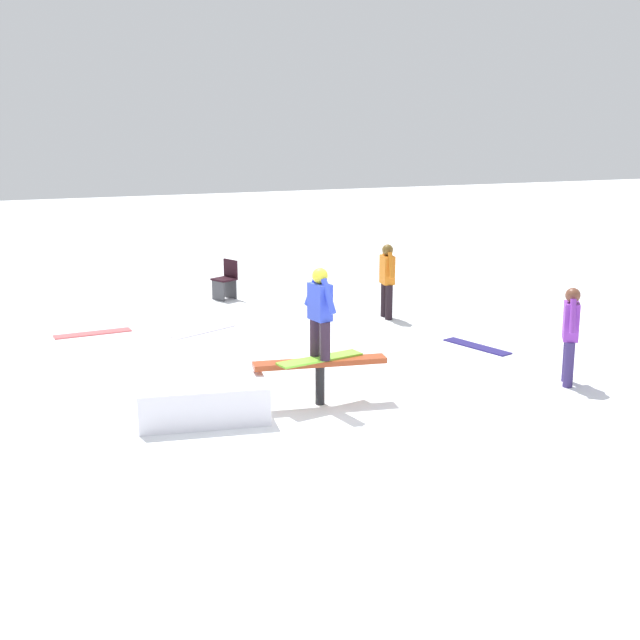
# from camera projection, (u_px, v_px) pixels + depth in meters

# --- Properties ---
(ground_plane) EXTENTS (60.00, 60.00, 0.00)m
(ground_plane) POSITION_uv_depth(u_px,v_px,m) (320.00, 404.00, 13.19)
(ground_plane) COLOR white
(rail_feature) EXTENTS (2.00, 0.49, 0.68)m
(rail_feature) POSITION_uv_depth(u_px,v_px,m) (320.00, 367.00, 13.05)
(rail_feature) COLOR black
(rail_feature) RESTS_ON ground
(snow_kicker_ramp) EXTENTS (1.95, 1.68, 0.54)m
(snow_kicker_ramp) POSITION_uv_depth(u_px,v_px,m) (201.00, 395.00, 12.75)
(snow_kicker_ramp) COLOR white
(snow_kicker_ramp) RESTS_ON ground
(main_rider_on_rail) EXTENTS (1.37, 0.78, 1.37)m
(main_rider_on_rail) POSITION_uv_depth(u_px,v_px,m) (320.00, 314.00, 12.86)
(main_rider_on_rail) COLOR #84DE38
(main_rider_on_rail) RESTS_ON rail_feature
(bystander_purple) EXTENTS (0.43, 0.66, 1.56)m
(bystander_purple) POSITION_uv_depth(u_px,v_px,m) (570.00, 331.00, 13.90)
(bystander_purple) COLOR navy
(bystander_purple) RESTS_ON ground
(bystander_orange) EXTENTS (0.24, 0.70, 1.53)m
(bystander_orange) POSITION_uv_depth(u_px,v_px,m) (387.00, 277.00, 18.15)
(bystander_orange) COLOR black
(bystander_orange) RESTS_ON ground
(loose_snowboard_navy) EXTENTS (0.76, 1.41, 0.02)m
(loose_snowboard_navy) POSITION_uv_depth(u_px,v_px,m) (477.00, 347.00, 16.20)
(loose_snowboard_navy) COLOR navy
(loose_snowboard_navy) RESTS_ON ground
(loose_snowboard_coral) EXTENTS (1.48, 0.45, 0.02)m
(loose_snowboard_coral) POSITION_uv_depth(u_px,v_px,m) (93.00, 333.00, 17.11)
(loose_snowboard_coral) COLOR #EB5C61
(loose_snowboard_coral) RESTS_ON ground
(loose_snowboard_white) EXTENTS (1.41, 0.92, 0.02)m
(loose_snowboard_white) POSITION_uv_depth(u_px,v_px,m) (203.00, 331.00, 17.28)
(loose_snowboard_white) COLOR white
(loose_snowboard_white) RESTS_ON ground
(folding_chair) EXTENTS (0.60, 0.60, 0.88)m
(folding_chair) POSITION_uv_depth(u_px,v_px,m) (226.00, 281.00, 20.00)
(folding_chair) COLOR #3F3F44
(folding_chair) RESTS_ON ground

